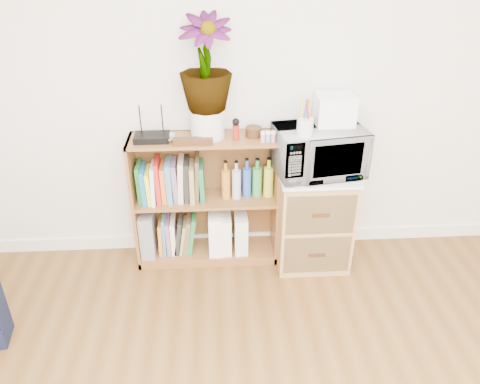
{
  "coord_description": "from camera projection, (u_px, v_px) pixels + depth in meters",
  "views": [
    {
      "loc": [
        -0.29,
        -0.75,
        2.13
      ],
      "look_at": [
        -0.12,
        1.95,
        0.62
      ],
      "focal_mm": 35.0,
      "sensor_mm": 36.0,
      "label": 1
    }
  ],
  "objects": [
    {
      "name": "microwave",
      "position": [
        319.0,
        151.0,
        3.06
      ],
      "size": [
        0.62,
        0.47,
        0.31
      ],
      "primitive_type": "imported",
      "rotation": [
        0.0,
        0.0,
        0.16
      ],
      "color": "white",
      "rests_on": "wicker_unit"
    },
    {
      "name": "potted_plant",
      "position": [
        205.0,
        64.0,
        2.84
      ],
      "size": [
        0.33,
        0.33,
        0.59
      ],
      "primitive_type": "imported",
      "color": "#317B33",
      "rests_on": "plant_pot"
    },
    {
      "name": "trinket_box",
      "position": [
        193.0,
        141.0,
        2.96
      ],
      "size": [
        0.25,
        0.06,
        0.04
      ],
      "primitive_type": "cube",
      "color": "#39200F",
      "rests_on": "bookshelf"
    },
    {
      "name": "magazine_holder_left",
      "position": [
        216.0,
        231.0,
        3.4
      ],
      "size": [
        0.1,
        0.25,
        0.31
      ],
      "primitive_type": "cube",
      "color": "white",
      "rests_on": "bookshelf"
    },
    {
      "name": "plant_pot",
      "position": [
        207.0,
        123.0,
        3.03
      ],
      "size": [
        0.22,
        0.22,
        0.19
      ],
      "primitive_type": "cylinder",
      "color": "silver",
      "rests_on": "bookshelf"
    },
    {
      "name": "cookbooks",
      "position": [
        172.0,
        181.0,
        3.2
      ],
      "size": [
        0.46,
        0.2,
        0.3
      ],
      "color": "#217C2D",
      "rests_on": "bookshelf"
    },
    {
      "name": "paint_jars",
      "position": [
        268.0,
        138.0,
        2.99
      ],
      "size": [
        0.1,
        0.04,
        0.05
      ],
      "primitive_type": "cube",
      "color": "pink",
      "rests_on": "bookshelf"
    },
    {
      "name": "white_bowl",
      "position": [
        165.0,
        138.0,
        3.01
      ],
      "size": [
        0.13,
        0.13,
        0.03
      ],
      "primitive_type": "imported",
      "color": "silver",
      "rests_on": "bookshelf"
    },
    {
      "name": "skirting_board",
      "position": [
        253.0,
        237.0,
        3.64
      ],
      "size": [
        4.0,
        0.02,
        0.1
      ],
      "primitive_type": "cube",
      "color": "white",
      "rests_on": "ground"
    },
    {
      "name": "kokeshi_doll",
      "position": [
        236.0,
        132.0,
        3.01
      ],
      "size": [
        0.04,
        0.04,
        0.1
      ],
      "primitive_type": "cylinder",
      "color": "maroon",
      "rests_on": "bookshelf"
    },
    {
      "name": "magazine_holder_mid",
      "position": [
        225.0,
        232.0,
        3.41
      ],
      "size": [
        0.09,
        0.23,
        0.29
      ],
      "primitive_type": "cube",
      "color": "white",
      "rests_on": "bookshelf"
    },
    {
      "name": "wooden_bowl",
      "position": [
        254.0,
        132.0,
        3.07
      ],
      "size": [
        0.11,
        0.11,
        0.06
      ],
      "primitive_type": "cylinder",
      "color": "#331E0D",
      "rests_on": "bookshelf"
    },
    {
      "name": "file_box",
      "position": [
        148.0,
        231.0,
        3.38
      ],
      "size": [
        0.1,
        0.27,
        0.33
      ],
      "primitive_type": "cube",
      "color": "slate",
      "rests_on": "bookshelf"
    },
    {
      "name": "liquor_bottles",
      "position": [
        253.0,
        179.0,
        3.23
      ],
      "size": [
        0.44,
        0.07,
        0.28
      ],
      "color": "#C17224",
      "rests_on": "bookshelf"
    },
    {
      "name": "small_appliance",
      "position": [
        335.0,
        109.0,
        3.01
      ],
      "size": [
        0.24,
        0.2,
        0.19
      ],
      "primitive_type": "cube",
      "color": "white",
      "rests_on": "microwave"
    },
    {
      "name": "pen_cup",
      "position": [
        305.0,
        127.0,
        2.85
      ],
      "size": [
        0.1,
        0.1,
        0.11
      ],
      "primitive_type": "cylinder",
      "color": "silver",
      "rests_on": "microwave"
    },
    {
      "name": "router",
      "position": [
        152.0,
        137.0,
        3.01
      ],
      "size": [
        0.22,
        0.15,
        0.04
      ],
      "primitive_type": "cube",
      "color": "black",
      "rests_on": "bookshelf"
    },
    {
      "name": "bookshelf",
      "position": [
        206.0,
        201.0,
        3.29
      ],
      "size": [
        1.0,
        0.3,
        0.95
      ],
      "primitive_type": "cube",
      "color": "brown",
      "rests_on": "ground"
    },
    {
      "name": "lower_books",
      "position": [
        177.0,
        234.0,
        3.41
      ],
      "size": [
        0.28,
        0.19,
        0.29
      ],
      "color": "orange",
      "rests_on": "bookshelf"
    },
    {
      "name": "wicker_unit",
      "position": [
        312.0,
        218.0,
        3.32
      ],
      "size": [
        0.5,
        0.45,
        0.7
      ],
      "primitive_type": "cube",
      "color": "#9E7542",
      "rests_on": "ground"
    },
    {
      "name": "magazine_holder_right",
      "position": [
        241.0,
        231.0,
        3.42
      ],
      "size": [
        0.09,
        0.23,
        0.29
      ],
      "primitive_type": "cube",
      "color": "white",
      "rests_on": "bookshelf"
    }
  ]
}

